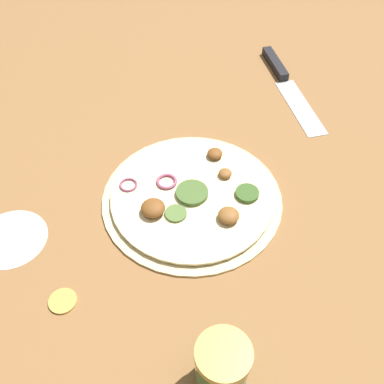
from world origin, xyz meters
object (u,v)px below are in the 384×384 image
knife (282,76)px  spice_jar (222,367)px  pizza (192,197)px  loose_cap (62,300)px

knife → spice_jar: spice_jar is taller
pizza → loose_cap: size_ratio=7.58×
knife → spice_jar: bearing=-27.9°
pizza → spice_jar: spice_jar is taller
pizza → spice_jar: 0.30m
knife → loose_cap: bearing=-49.1°
knife → spice_jar: size_ratio=2.65×
spice_jar → loose_cap: spice_jar is taller
pizza → knife: (-0.01, 0.40, -0.00)m
pizza → loose_cap: (-0.06, -0.26, -0.00)m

